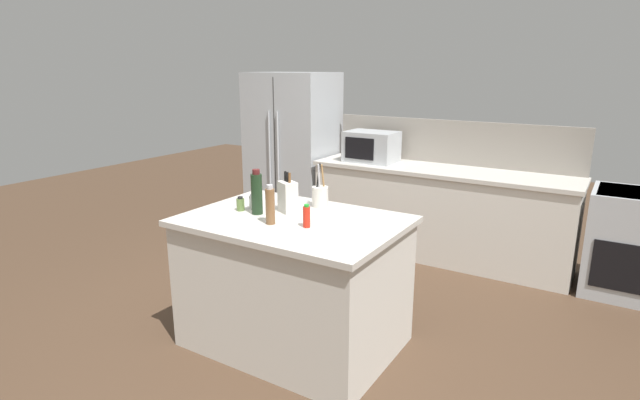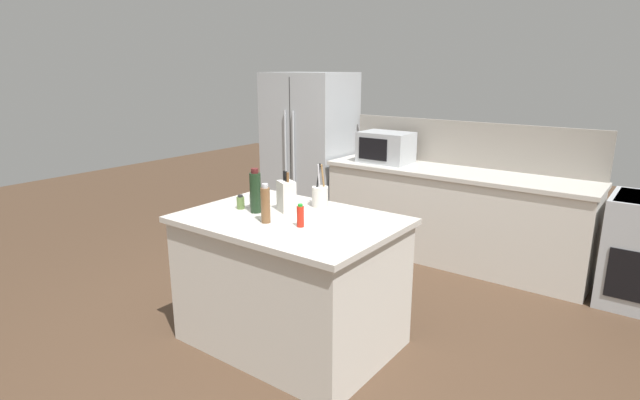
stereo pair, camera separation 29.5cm
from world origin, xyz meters
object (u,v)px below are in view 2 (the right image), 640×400
Objects in this scene: refrigerator at (310,152)px; microwave at (386,147)px; wine_bottle at (255,192)px; salt_shaker at (253,200)px; hot_sauce_bottle at (300,216)px; pepper_grinder at (265,204)px; utensil_crock at (320,196)px; spice_jar_oregano at (241,202)px; knife_block at (286,196)px.

refrigerator reaches higher than microwave.
salt_shaker is at bearing 142.01° from wine_bottle.
hot_sauce_bottle is 0.25m from pepper_grinder.
refrigerator reaches higher than utensil_crock.
salt_shaker is at bearing 164.61° from hot_sauce_bottle.
microwave is 4.90× the size of salt_shaker.
salt_shaker reaches higher than spice_jar_oregano.
pepper_grinder is (-0.06, -0.53, 0.04)m from utensil_crock.
knife_block is at bearing 13.19° from salt_shaker.
refrigerator is 2.86m from pepper_grinder.
microwave is 2.05× the size of pepper_grinder.
hot_sauce_bottle is at bearing -73.79° from microwave.
microwave is at bearing 95.37° from wine_bottle.
refrigerator reaches higher than knife_block.
utensil_crock is at bearing 54.59° from wine_bottle.
salt_shaker is at bearing 146.00° from pepper_grinder.
pepper_grinder reaches higher than spice_jar_oregano.
knife_block is 0.91× the size of wine_bottle.
wine_bottle reaches higher than pepper_grinder.
spice_jar_oregano is at bearing -88.56° from microwave.
wine_bottle is (1.29, -2.29, 0.15)m from refrigerator.
salt_shaker is 0.10m from spice_jar_oregano.
refrigerator is at bearing 116.37° from spice_jar_oregano.
utensil_crock is 0.49m from salt_shaker.
utensil_crock is 2.10× the size of hot_sauce_bottle.
knife_block is at bearing -116.21° from utensil_crock.
refrigerator is at bearing 121.87° from pepper_grinder.
spice_jar_oregano is at bearing 159.71° from pepper_grinder.
spice_jar_oregano is (-0.31, -0.15, -0.07)m from knife_block.
knife_block reaches higher than pepper_grinder.
spice_jar_oregano is at bearing -137.95° from utensil_crock.
refrigerator is 7.12× the size of pepper_grinder.
microwave reaches higher than salt_shaker.
spice_jar_oregano is (1.13, -2.29, 0.05)m from refrigerator.
hot_sauce_bottle is at bearing -8.87° from knife_block.
microwave is at bearing -2.73° from refrigerator.
pepper_grinder reaches higher than hot_sauce_bottle.
wine_bottle is at bearing 171.17° from hot_sauce_bottle.
hot_sauce_bottle is at bearing -8.83° from wine_bottle.
refrigerator is 2.50m from salt_shaker.
refrigerator is 2.63m from wine_bottle.
utensil_crock is at bearing -75.18° from microwave.
microwave is 2.41m from pepper_grinder.
wine_bottle reaches higher than hot_sauce_bottle.
hot_sauce_bottle is (0.18, -0.46, -0.01)m from utensil_crock.
spice_jar_oregano is (-0.62, 0.07, -0.02)m from hot_sauce_bottle.
pepper_grinder is at bearing -58.13° from refrigerator.
refrigerator is 16.98× the size of salt_shaker.
salt_shaker is (-0.39, -0.31, -0.03)m from utensil_crock.
microwave reaches higher than pepper_grinder.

